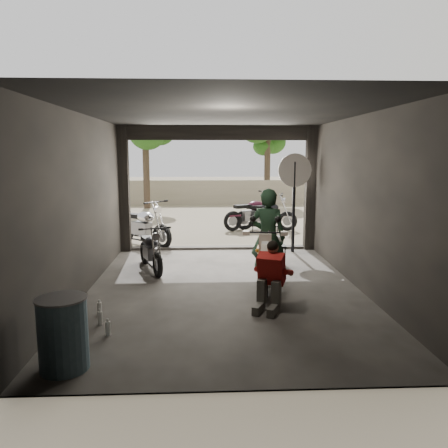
{
  "coord_description": "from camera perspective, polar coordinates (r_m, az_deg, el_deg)",
  "views": [
    {
      "loc": [
        -0.36,
        -7.77,
        2.51
      ],
      "look_at": [
        0.02,
        0.6,
        1.15
      ],
      "focal_mm": 35.0,
      "sensor_mm": 36.0,
      "label": 1
    }
  ],
  "objects": [
    {
      "name": "outside_bike_b",
      "position": [
        14.51,
        3.69,
        1.74
      ],
      "size": [
        2.01,
        1.51,
        1.26
      ],
      "primitive_type": null,
      "rotation": [
        0.0,
        0.0,
        2.03
      ],
      "color": "#3F0F1F",
      "rests_on": "ground"
    },
    {
      "name": "mechanic",
      "position": [
        7.04,
        5.93,
        -7.07
      ],
      "size": [
        0.81,
        0.91,
        1.08
      ],
      "primitive_type": null,
      "rotation": [
        0.0,
        0.0,
        -0.42
      ],
      "color": "#B31F17",
      "rests_on": "ground"
    },
    {
      "name": "main_bike",
      "position": [
        8.23,
        5.34,
        -4.28
      ],
      "size": [
        0.97,
        1.87,
        1.19
      ],
      "primitive_type": null,
      "rotation": [
        0.0,
        0.0,
        -0.14
      ],
      "color": "beige",
      "rests_on": "ground"
    },
    {
      "name": "ground",
      "position": [
        8.18,
        0.03,
        -8.66
      ],
      "size": [
        80.0,
        80.0,
        0.0
      ],
      "primitive_type": "plane",
      "color": "#7A6D56",
      "rests_on": "ground"
    },
    {
      "name": "stool",
      "position": [
        9.95,
        7.07,
        -3.17
      ],
      "size": [
        0.33,
        0.33,
        0.46
      ],
      "rotation": [
        0.0,
        0.0,
        0.04
      ],
      "color": "black",
      "rests_on": "ground"
    },
    {
      "name": "garage",
      "position": [
        8.42,
        -0.15,
        0.81
      ],
      "size": [
        7.0,
        7.13,
        3.2
      ],
      "color": "#2D2B28",
      "rests_on": "ground"
    },
    {
      "name": "oil_drum",
      "position": [
        5.52,
        -20.28,
        -13.43
      ],
      "size": [
        0.73,
        0.73,
        0.87
      ],
      "primitive_type": "cylinder",
      "rotation": [
        0.0,
        0.0,
        0.37
      ],
      "color": "#374F5C",
      "rests_on": "ground"
    },
    {
      "name": "helmet",
      "position": [
        9.86,
        6.82,
        -2.13
      ],
      "size": [
        0.34,
        0.35,
        0.24
      ],
      "primitive_type": "ellipsoid",
      "rotation": [
        0.0,
        0.0,
        -0.44
      ],
      "color": "silver",
      "rests_on": "stool"
    },
    {
      "name": "outside_bike_a",
      "position": [
        12.12,
        -10.59,
        0.15
      ],
      "size": [
        1.93,
        1.8,
        1.27
      ],
      "primitive_type": null,
      "rotation": [
        0.0,
        0.0,
        0.87
      ],
      "color": "black",
      "rests_on": "ground"
    },
    {
      "name": "tree_right",
      "position": [
        22.03,
        5.74,
        11.88
      ],
      "size": [
        2.2,
        2.2,
        5.0
      ],
      "color": "#382B1E",
      "rests_on": "ground"
    },
    {
      "name": "left_bike",
      "position": [
        9.51,
        -9.58,
        -3.06
      ],
      "size": [
        1.1,
        1.63,
        1.02
      ],
      "primitive_type": null,
      "rotation": [
        0.0,
        0.0,
        0.35
      ],
      "color": "black",
      "rests_on": "ground"
    },
    {
      "name": "boundary_wall",
      "position": [
        21.86,
        -1.69,
        4.18
      ],
      "size": [
        18.0,
        0.3,
        1.2
      ],
      "primitive_type": "cube",
      "color": "gray",
      "rests_on": "ground"
    },
    {
      "name": "outside_bike_c",
      "position": [
        14.37,
        5.46,
        1.55
      ],
      "size": [
        1.9,
        1.06,
        1.21
      ],
      "primitive_type": null,
      "rotation": [
        0.0,
        0.0,
        1.38
      ],
      "color": "black",
      "rests_on": "ground"
    },
    {
      "name": "sign_post",
      "position": [
        11.07,
        9.17,
        4.94
      ],
      "size": [
        0.84,
        0.08,
        2.51
      ],
      "rotation": [
        0.0,
        0.0,
        0.42
      ],
      "color": "black",
      "rests_on": "ground"
    },
    {
      "name": "tree_left",
      "position": [
        20.5,
        -10.3,
        13.19
      ],
      "size": [
        2.2,
        2.2,
        5.6
      ],
      "color": "#382B1E",
      "rests_on": "ground"
    },
    {
      "name": "rider",
      "position": [
        8.33,
        5.74,
        -1.73
      ],
      "size": [
        0.8,
        0.67,
        1.87
      ],
      "primitive_type": "imported",
      "rotation": [
        0.0,
        0.0,
        2.75
      ],
      "color": "black",
      "rests_on": "ground"
    }
  ]
}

